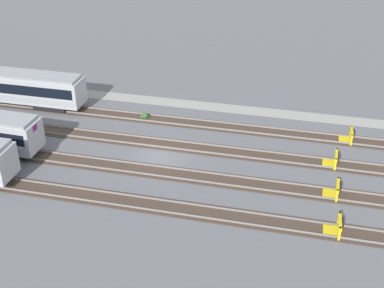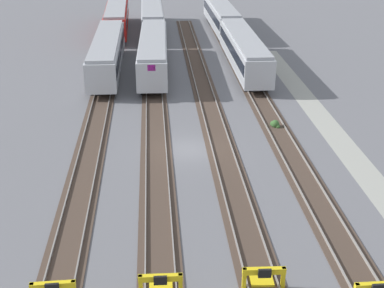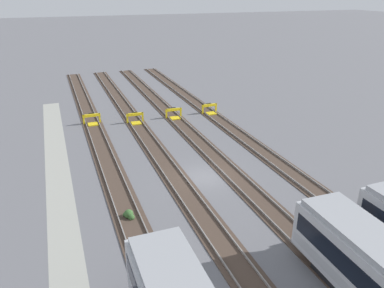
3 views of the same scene
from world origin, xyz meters
TOP-DOWN VIEW (x-y plane):
  - ground_plane at (0.00, 0.00)m, footprint 400.00×400.00m
  - service_walkway at (0.00, -11.38)m, footprint 54.00×2.00m
  - rail_track_nearest at (0.00, -7.11)m, footprint 90.00×2.24m
  - rail_track_near_inner at (0.00, -2.37)m, footprint 90.00×2.24m
  - rail_track_middle at (0.00, 2.37)m, footprint 90.00×2.24m
  - rail_track_far_inner at (0.00, 7.11)m, footprint 90.00×2.24m
  - bumper_stop_nearest_track at (-16.53, -7.11)m, footprint 1.35×2.00m
  - bumper_stop_near_inner_track at (-15.13, -2.38)m, footprint 1.37×2.01m
  - bumper_stop_middle_track at (-15.27, 2.37)m, footprint 1.36×2.00m
  - bumper_stop_far_inner_track at (-15.42, 7.12)m, footprint 1.36×2.01m
  - weed_clump at (3.73, -7.11)m, footprint 0.92×0.70m

SIDE VIEW (x-z plane):
  - ground_plane at x=0.00m, z-range 0.00..0.00m
  - service_walkway at x=0.00m, z-range 0.00..0.01m
  - rail_track_nearest at x=0.00m, z-range -0.06..0.15m
  - rail_track_near_inner at x=0.00m, z-range -0.06..0.15m
  - rail_track_middle at x=0.00m, z-range -0.06..0.15m
  - rail_track_far_inner at x=0.00m, z-range -0.06..0.15m
  - weed_clump at x=3.73m, z-range -0.08..0.56m
  - bumper_stop_nearest_track at x=-16.53m, z-range -0.10..1.12m
  - bumper_stop_near_inner_track at x=-15.13m, z-range -0.10..1.12m
  - bumper_stop_middle_track at x=-15.27m, z-range -0.10..1.12m
  - bumper_stop_far_inner_track at x=-15.42m, z-range -0.10..1.12m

